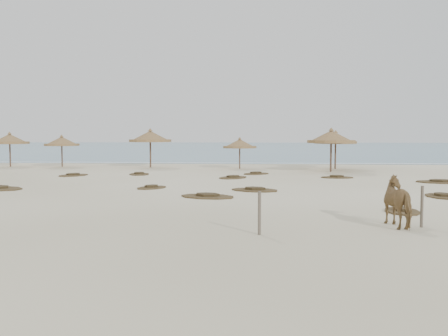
# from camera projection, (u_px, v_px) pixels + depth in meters

# --- Properties ---
(ground) EXTENTS (160.00, 160.00, 0.00)m
(ground) POSITION_uv_depth(u_px,v_px,m) (198.00, 204.00, 18.88)
(ground) COLOR beige
(ground) RESTS_ON ground
(ocean) EXTENTS (200.00, 100.00, 0.01)m
(ocean) POSITION_uv_depth(u_px,v_px,m) (247.00, 148.00, 93.52)
(ocean) COLOR #2B6283
(ocean) RESTS_ON ground
(foam_line) EXTENTS (70.00, 0.60, 0.01)m
(foam_line) POSITION_uv_depth(u_px,v_px,m) (233.00, 163.00, 44.76)
(foam_line) COLOR white
(foam_line) RESTS_ON ground
(palapa_0) EXTENTS (3.43, 3.43, 2.82)m
(palapa_0) POSITION_uv_depth(u_px,v_px,m) (10.00, 139.00, 40.06)
(palapa_0) COLOR brown
(palapa_0) RESTS_ON ground
(palapa_1) EXTENTS (2.81, 2.81, 2.60)m
(palapa_1) POSITION_uv_depth(u_px,v_px,m) (62.00, 142.00, 39.78)
(palapa_1) COLOR brown
(palapa_1) RESTS_ON ground
(palapa_2) EXTENTS (3.33, 3.33, 3.09)m
(palapa_2) POSITION_uv_depth(u_px,v_px,m) (150.00, 137.00, 39.09)
(palapa_2) COLOR brown
(palapa_2) RESTS_ON ground
(palapa_3) EXTENTS (3.29, 3.29, 2.41)m
(palapa_3) POSITION_uv_depth(u_px,v_px,m) (240.00, 144.00, 37.75)
(palapa_3) COLOR brown
(palapa_3) RESTS_ON ground
(palapa_4) EXTENTS (4.32, 4.32, 3.10)m
(palapa_4) POSITION_uv_depth(u_px,v_px,m) (331.00, 137.00, 34.56)
(palapa_4) COLOR brown
(palapa_4) RESTS_ON ground
(palapa_5) EXTENTS (3.46, 3.46, 2.93)m
(palapa_5) POSITION_uv_depth(u_px,v_px,m) (336.00, 139.00, 37.44)
(palapa_5) COLOR brown
(palapa_5) RESTS_ON ground
(horse) EXTENTS (1.13, 1.85, 1.46)m
(horse) POSITION_uv_depth(u_px,v_px,m) (401.00, 202.00, 14.35)
(horse) COLOR olive
(horse) RESTS_ON ground
(fence_post_near) EXTENTS (0.10, 0.10, 1.16)m
(fence_post_near) POSITION_uv_depth(u_px,v_px,m) (259.00, 213.00, 13.20)
(fence_post_near) COLOR brown
(fence_post_near) RESTS_ON ground
(fence_post_far) EXTENTS (0.11, 0.11, 1.20)m
(fence_post_far) POSITION_uv_depth(u_px,v_px,m) (422.00, 207.00, 14.25)
(fence_post_far) COLOR brown
(fence_post_far) RESTS_ON ground
(scrub_2) EXTENTS (1.85, 2.06, 0.16)m
(scrub_2) POSITION_uv_depth(u_px,v_px,m) (152.00, 187.00, 24.40)
(scrub_2) COLOR #503F23
(scrub_2) RESTS_ON ground
(scrub_3) EXTENTS (2.64, 2.16, 0.16)m
(scrub_3) POSITION_uv_depth(u_px,v_px,m) (255.00, 190.00, 23.38)
(scrub_3) COLOR #503F23
(scrub_3) RESTS_ON ground
(scrub_4) EXTENTS (1.41, 2.07, 0.16)m
(scrub_4) POSITION_uv_depth(u_px,v_px,m) (442.00, 196.00, 21.04)
(scrub_4) COLOR #503F23
(scrub_4) RESTS_ON ground
(scrub_5) EXTENTS (2.96, 2.19, 0.16)m
(scrub_5) POSITION_uv_depth(u_px,v_px,m) (441.00, 182.00, 27.21)
(scrub_5) COLOR #503F23
(scrub_5) RESTS_ON ground
(scrub_6) EXTENTS (2.20, 2.52, 0.16)m
(scrub_6) POSITION_uv_depth(u_px,v_px,m) (73.00, 175.00, 31.57)
(scrub_6) COLOR #503F23
(scrub_6) RESTS_ON ground
(scrub_7) EXTENTS (2.25, 2.17, 0.16)m
(scrub_7) POSITION_uv_depth(u_px,v_px,m) (256.00, 173.00, 32.77)
(scrub_7) COLOR #503F23
(scrub_7) RESTS_ON ground
(scrub_9) EXTENTS (2.74, 2.21, 0.16)m
(scrub_9) POSITION_uv_depth(u_px,v_px,m) (207.00, 196.00, 21.00)
(scrub_9) COLOR #503F23
(scrub_9) RESTS_ON ground
(scrub_10) EXTENTS (1.99, 1.34, 0.16)m
(scrub_10) POSITION_uv_depth(u_px,v_px,m) (337.00, 177.00, 30.08)
(scrub_10) COLOR #503F23
(scrub_10) RESTS_ON ground
(scrub_12) EXTENTS (1.22, 1.82, 0.16)m
(scrub_12) POSITION_uv_depth(u_px,v_px,m) (402.00, 211.00, 17.04)
(scrub_12) COLOR #503F23
(scrub_12) RESTS_ON ground
(scrub_13) EXTENTS (2.31, 2.53, 0.16)m
(scrub_13) POSITION_uv_depth(u_px,v_px,m) (233.00, 177.00, 29.92)
(scrub_13) COLOR #503F23
(scrub_13) RESTS_ON ground
(scrub_15) EXTENTS (1.63, 2.17, 0.16)m
(scrub_15) POSITION_uv_depth(u_px,v_px,m) (139.00, 174.00, 32.43)
(scrub_15) COLOR #503F23
(scrub_15) RESTS_ON ground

